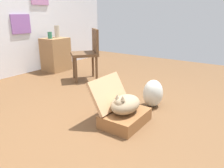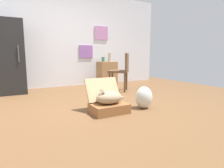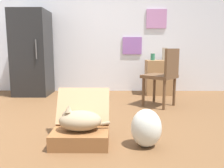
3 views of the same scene
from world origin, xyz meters
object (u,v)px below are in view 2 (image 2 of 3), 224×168
(cat, at_px, (109,97))
(vase_short, at_px, (110,57))
(side_table, at_px, (107,73))
(vase_tall, at_px, (103,59))
(chair, at_px, (121,70))
(refrigerator, at_px, (8,57))
(plastic_bag_white, at_px, (144,97))
(suitcase_base, at_px, (109,108))

(cat, xyz_separation_m, vase_short, (1.34, 2.49, 0.57))
(cat, height_order, side_table, side_table)
(vase_tall, xyz_separation_m, chair, (0.01, -0.98, -0.24))
(cat, distance_m, vase_tall, 2.71)
(vase_tall, distance_m, vase_short, 0.26)
(side_table, relative_size, chair, 0.75)
(side_table, xyz_separation_m, vase_tall, (-0.12, -0.01, 0.41))
(refrigerator, height_order, chair, refrigerator)
(refrigerator, bearing_deg, plastic_bag_white, -51.95)
(plastic_bag_white, distance_m, refrigerator, 3.16)
(refrigerator, bearing_deg, cat, -61.86)
(cat, relative_size, side_table, 0.71)
(plastic_bag_white, relative_size, side_table, 0.52)
(vase_short, bearing_deg, plastic_bag_white, -105.63)
(vase_short, bearing_deg, cat, -118.21)
(cat, height_order, vase_tall, vase_tall)
(plastic_bag_white, relative_size, chair, 0.39)
(chair, bearing_deg, vase_short, -153.13)
(vase_short, bearing_deg, suitcase_base, -118.06)
(cat, bearing_deg, plastic_bag_white, -3.99)
(cat, relative_size, vase_tall, 3.67)
(vase_tall, relative_size, vase_short, 0.54)
(cat, bearing_deg, suitcase_base, -2.62)
(suitcase_base, height_order, side_table, side_table)
(side_table, distance_m, vase_short, 0.48)
(refrigerator, distance_m, side_table, 2.53)
(plastic_bag_white, distance_m, chair, 1.60)
(cat, distance_m, vase_short, 2.88)
(plastic_bag_white, relative_size, refrigerator, 0.22)
(refrigerator, distance_m, vase_tall, 2.37)
(suitcase_base, height_order, chair, chair)
(refrigerator, xyz_separation_m, vase_tall, (2.37, 0.04, -0.07))
(plastic_bag_white, relative_size, vase_short, 1.46)
(cat, relative_size, refrigerator, 0.30)
(plastic_bag_white, height_order, vase_short, vase_short)
(refrigerator, bearing_deg, suitcase_base, -61.71)
(plastic_bag_white, xyz_separation_m, vase_short, (0.71, 2.53, 0.63))
(suitcase_base, height_order, plastic_bag_white, plastic_bag_white)
(vase_short, bearing_deg, vase_tall, -165.79)
(plastic_bag_white, bearing_deg, cat, 176.01)
(chair, bearing_deg, vase_tall, -139.72)
(side_table, xyz_separation_m, chair, (-0.12, -0.99, 0.17))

